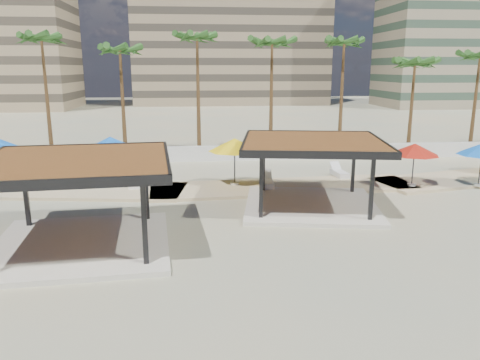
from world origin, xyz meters
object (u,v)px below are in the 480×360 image
object	(u,v)px
lounger_b	(267,183)
lounger_c	(339,173)
lounger_a	(136,182)
pavilion_west	(78,195)
pavilion_central	(312,167)
umbrella_c	(415,149)

from	to	relation	value
lounger_b	lounger_c	xyz separation A→B (m)	(5.18, 2.25, -0.01)
lounger_a	lounger_b	size ratio (longest dim) A/B	0.95
lounger_a	pavilion_west	bearing A→B (deg)	173.50
pavilion_central	lounger_b	bearing A→B (deg)	122.50
umbrella_c	lounger_c	xyz separation A→B (m)	(-3.58, 3.03, -2.04)
pavilion_west	lounger_c	distance (m)	18.00
pavilion_central	lounger_b	xyz separation A→B (m)	(-1.72, 4.02, -1.76)
umbrella_c	lounger_c	distance (m)	5.12
lounger_b	lounger_c	size ratio (longest dim) A/B	1.05
pavilion_west	lounger_b	size ratio (longest dim) A/B	3.58
pavilion_west	lounger_b	world-z (taller)	pavilion_west
pavilion_central	lounger_a	world-z (taller)	pavilion_central
umbrella_c	lounger_a	distance (m)	16.88
lounger_b	lounger_c	world-z (taller)	lounger_b
umbrella_c	lounger_c	bearing A→B (deg)	139.79
umbrella_c	lounger_a	bearing A→B (deg)	174.26
pavilion_central	lounger_b	size ratio (longest dim) A/B	3.67
pavilion_west	pavilion_central	bearing A→B (deg)	18.75
lounger_c	umbrella_c	bearing A→B (deg)	-135.27
lounger_b	pavilion_central	bearing A→B (deg)	-153.07
pavilion_central	lounger_a	distance (m)	10.96
umbrella_c	lounger_b	size ratio (longest dim) A/B	1.32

